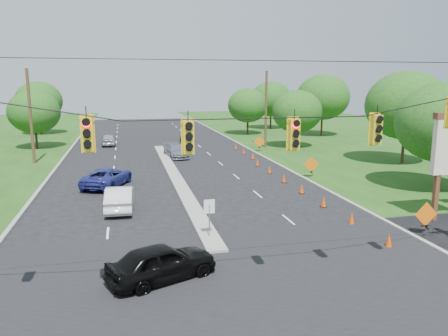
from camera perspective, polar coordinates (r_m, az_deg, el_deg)
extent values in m
plane|color=black|center=(16.80, 2.19, -16.27)|extent=(160.00, 160.00, 0.00)
cube|color=black|center=(16.80, 2.19, -16.27)|extent=(160.00, 14.00, 0.02)
cube|color=gray|center=(45.47, -20.53, 0.66)|extent=(0.25, 110.00, 0.16)
cube|color=gray|center=(47.19, 4.55, 1.70)|extent=(0.25, 110.00, 0.16)
cube|color=gray|center=(36.43, -6.44, -1.16)|extent=(1.00, 34.00, 0.18)
cylinder|color=gray|center=(21.86, -1.92, -7.07)|extent=(0.06, 0.06, 1.80)
cube|color=white|center=(21.62, -1.94, -5.06)|extent=(0.55, 0.04, 0.70)
cylinder|color=black|center=(13.97, 3.48, 8.11)|extent=(24.00, 0.04, 0.04)
cube|color=yellow|center=(13.51, -17.42, 4.22)|extent=(0.34, 0.24, 1.00)
cube|color=yellow|center=(13.63, -4.68, 4.01)|extent=(0.34, 0.24, 1.00)
cube|color=yellow|center=(14.54, 9.13, 4.36)|extent=(0.34, 0.24, 1.00)
cube|color=yellow|center=(15.90, 19.25, 4.76)|extent=(0.34, 0.24, 1.00)
cylinder|color=#422D1C|center=(45.32, -23.94, 6.12)|extent=(0.28, 0.28, 9.00)
cylinder|color=#422D1C|center=(52.15, 5.51, 7.56)|extent=(0.28, 0.28, 9.00)
cube|color=#59331E|center=(27.01, 26.02, -1.81)|extent=(0.25, 0.25, 4.40)
cone|color=#DF4205|center=(22.40, 20.73, -8.85)|extent=(0.32, 0.32, 0.70)
cone|color=#DF4205|center=(25.21, 16.34, -6.34)|extent=(0.32, 0.32, 0.70)
cone|color=#DF4205|center=(28.18, 12.89, -4.32)|extent=(0.32, 0.32, 0.70)
cone|color=#DF4205|center=(31.25, 10.11, -2.68)|extent=(0.32, 0.32, 0.70)
cone|color=#DF4205|center=(34.41, 7.85, -1.33)|extent=(0.32, 0.32, 0.70)
cone|color=#DF4205|center=(37.63, 5.97, -0.21)|extent=(0.32, 0.32, 0.70)
cone|color=#DF4205|center=(40.90, 4.39, 0.73)|extent=(0.32, 0.32, 0.70)
cone|color=#DF4205|center=(44.37, 3.79, 1.56)|extent=(0.32, 0.32, 0.70)
cone|color=#DF4205|center=(47.68, 2.58, 2.25)|extent=(0.32, 0.32, 0.70)
cone|color=#DF4205|center=(51.03, 1.53, 2.85)|extent=(0.32, 0.32, 0.70)
cube|color=black|center=(24.63, 24.77, -6.86)|extent=(0.06, 0.58, 0.26)
cube|color=black|center=(24.63, 24.77, -6.86)|extent=(0.06, 0.58, 0.26)
cube|color=orange|center=(24.46, 24.88, -5.52)|extent=(1.27, 0.05, 1.27)
cube|color=black|center=(36.30, 11.30, -0.47)|extent=(0.06, 0.58, 0.26)
cube|color=black|center=(36.30, 11.30, -0.47)|extent=(0.06, 0.58, 0.26)
cube|color=orange|center=(36.18, 11.33, 0.46)|extent=(1.27, 0.05, 1.27)
cube|color=black|center=(49.20, 4.64, 2.74)|extent=(0.06, 0.58, 0.26)
cube|color=black|center=(49.20, 4.64, 2.74)|extent=(0.06, 0.58, 0.26)
cube|color=orange|center=(49.11, 4.65, 3.43)|extent=(1.27, 0.05, 1.27)
cylinder|color=black|center=(55.68, -23.30, 3.58)|extent=(0.28, 0.28, 2.52)
ellipsoid|color=#194C14|center=(55.41, -23.55, 6.74)|extent=(5.88, 5.88, 5.04)
cylinder|color=black|center=(70.70, -22.81, 5.20)|extent=(0.28, 0.28, 2.88)
ellipsoid|color=#194C14|center=(70.48, -23.02, 8.04)|extent=(6.72, 6.72, 5.76)
cylinder|color=black|center=(34.88, 26.33, -0.40)|extent=(0.28, 0.28, 2.88)
ellipsoid|color=#194C14|center=(34.42, 26.83, 5.35)|extent=(6.72, 6.72, 5.76)
cylinder|color=black|center=(45.10, 22.35, 2.53)|extent=(0.28, 0.28, 3.24)
ellipsoid|color=#194C14|center=(44.73, 22.72, 7.55)|extent=(7.56, 7.56, 6.48)
cylinder|color=black|center=(52.73, 9.40, 3.97)|extent=(0.28, 0.28, 2.52)
ellipsoid|color=#194C14|center=(52.44, 9.51, 7.31)|extent=(5.88, 5.88, 5.04)
cylinder|color=black|center=(65.01, 12.63, 5.51)|extent=(0.28, 0.28, 3.24)
ellipsoid|color=#194C14|center=(64.76, 12.78, 8.99)|extent=(7.56, 7.56, 6.48)
cylinder|color=black|center=(73.66, 6.11, 6.21)|extent=(0.28, 0.28, 2.88)
ellipsoid|color=#194C14|center=(73.45, 6.16, 8.94)|extent=(6.72, 6.72, 5.76)
cylinder|color=black|center=(65.23, 3.10, 5.46)|extent=(0.28, 0.28, 2.52)
ellipsoid|color=#194C14|center=(65.00, 3.13, 8.16)|extent=(5.88, 5.88, 5.04)
imported|color=black|center=(17.77, -8.13, -12.10)|extent=(4.75, 3.32, 1.50)
imported|color=white|center=(27.60, -13.46, -3.82)|extent=(1.80, 4.61, 1.50)
imported|color=navy|center=(33.93, -14.99, -1.15)|extent=(4.15, 5.71, 1.44)
imported|color=slate|center=(45.76, -6.26, 2.24)|extent=(2.53, 4.93, 1.37)
imported|color=#9597A0|center=(55.94, -14.86, 3.59)|extent=(1.83, 4.28, 1.44)
imported|color=black|center=(58.39, -4.83, 4.18)|extent=(2.42, 4.27, 1.33)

